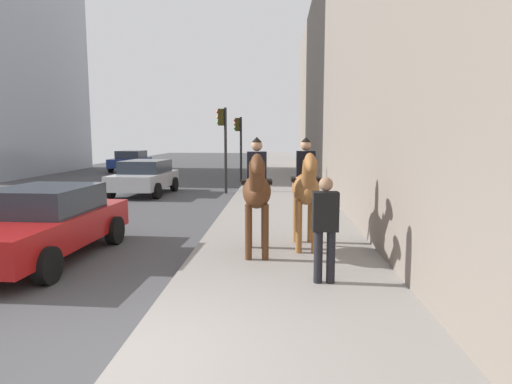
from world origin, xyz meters
The scene contains 9 objects.
sidewalk_slab centered at (0.00, -1.89, 0.06)m, with size 120.00×3.77×0.12m, color gray.
mounted_horse_near centered at (4.23, -1.32, 1.42)m, with size 2.15×0.64×2.32m.
mounted_horse_far centered at (4.77, -2.31, 1.42)m, with size 2.15×0.61×2.32m.
pedestrian_greeting centered at (2.60, -2.48, 1.10)m, with size 0.27×0.40×1.70m.
car_near_lane centered at (26.02, 8.63, 0.75)m, with size 3.91×2.17×1.44m.
car_mid_lane centered at (13.86, 3.89, 0.76)m, with size 3.99×2.25×1.44m.
car_far_lane centered at (4.10, 2.96, 0.74)m, with size 4.47×2.22×1.44m.
traffic_light_near_curb centered at (14.37, 0.59, 2.46)m, with size 0.20×0.44×3.65m.
traffic_light_far_curb centered at (19.38, 0.35, 2.35)m, with size 0.20×0.44×3.47m.
Camera 1 is at (-4.19, -1.73, 2.45)m, focal length 30.56 mm.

